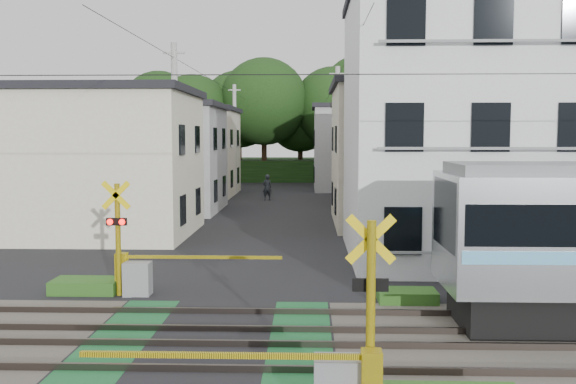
{
  "coord_description": "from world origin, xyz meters",
  "views": [
    {
      "loc": [
        2.07,
        -13.08,
        4.25
      ],
      "look_at": [
        1.47,
        5.0,
        2.67
      ],
      "focal_mm": 40.0,
      "sensor_mm": 36.0,
      "label": 1
    }
  ],
  "objects_px": {
    "crossing_signal_near": "(343,371)",
    "apartment_block": "(494,124)",
    "crossing_signal_far": "(135,269)",
    "pedestrian": "(267,187)"
  },
  "relations": [
    {
      "from": "crossing_signal_near",
      "to": "apartment_block",
      "type": "relative_size",
      "value": 0.46
    },
    {
      "from": "crossing_signal_far",
      "to": "pedestrian",
      "type": "relative_size",
      "value": 2.76
    },
    {
      "from": "apartment_block",
      "to": "pedestrian",
      "type": "relative_size",
      "value": 5.95
    },
    {
      "from": "apartment_block",
      "to": "crossing_signal_far",
      "type": "bearing_deg",
      "value": -152.22
    },
    {
      "from": "crossing_signal_far",
      "to": "apartment_block",
      "type": "distance_m",
      "value": 13.14
    },
    {
      "from": "crossing_signal_far",
      "to": "pedestrian",
      "type": "xyz_separation_m",
      "value": [
        1.88,
        25.44,
        0.15
      ]
    },
    {
      "from": "apartment_block",
      "to": "crossing_signal_near",
      "type": "bearing_deg",
      "value": -114.22
    },
    {
      "from": "crossing_signal_near",
      "to": "apartment_block",
      "type": "xyz_separation_m",
      "value": [
        5.91,
        13.15,
        3.94
      ]
    },
    {
      "from": "crossing_signal_near",
      "to": "crossing_signal_far",
      "type": "relative_size",
      "value": 1.0
    },
    {
      "from": "crossing_signal_near",
      "to": "pedestrian",
      "type": "xyz_separation_m",
      "value": [
        -3.3,
        32.75,
        0.15
      ]
    }
  ]
}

